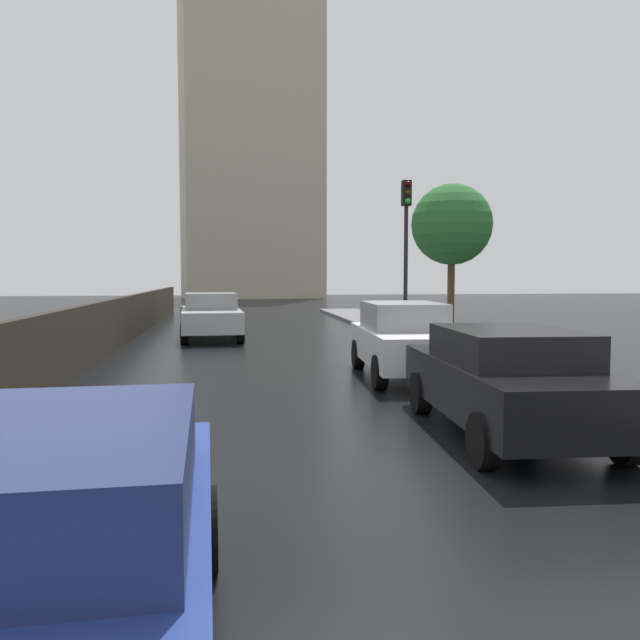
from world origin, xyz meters
TOP-DOWN VIEW (x-y plane):
  - ground at (0.00, 0.00)m, footprint 120.00×120.00m
  - car_white_near_kerb at (2.42, 6.29)m, footprint 1.91×4.10m
  - car_green_mid_road at (-2.00, 19.83)m, footprint 1.93×4.25m
  - car_blue_far_ahead at (-2.02, -3.20)m, footprint 1.82×4.17m
  - car_silver_behind_camera at (-1.71, 14.81)m, footprint 2.10×4.61m
  - car_black_far_lane at (2.48, 1.51)m, footprint 2.01×4.31m
  - traffic_light at (4.13, 12.33)m, footprint 0.26×0.39m
  - street_tree_mid at (6.71, 15.58)m, footprint 2.86×2.86m
  - distant_tower at (0.92, 52.41)m, footprint 13.07×8.48m

SIDE VIEW (x-z plane):
  - ground at x=0.00m, z-range 0.00..0.00m
  - car_blue_far_ahead at x=-2.02m, z-range 0.03..1.40m
  - car_green_mid_road at x=-2.00m, z-range 0.05..1.40m
  - car_black_far_lane at x=2.48m, z-range 0.04..1.44m
  - car_silver_behind_camera at x=-1.71m, z-range 0.03..1.53m
  - car_white_near_kerb at x=2.42m, z-range 0.03..1.55m
  - traffic_light at x=4.13m, z-range 1.03..5.78m
  - street_tree_mid at x=6.71m, z-range 1.20..6.51m
  - distant_tower at x=0.92m, z-range -2.10..35.25m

